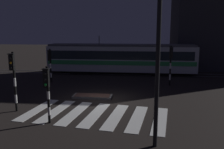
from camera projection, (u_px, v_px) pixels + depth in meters
The scene contains 11 objects.
ground_plane at pixel (103, 101), 16.73m from camera, with size 120.00×120.00×0.00m, color black.
rail_near at pixel (117, 75), 26.35m from camera, with size 80.00×0.12×0.03m, color #59595E.
rail_far at pixel (118, 72), 27.75m from camera, with size 80.00×0.12×0.03m, color #59595E.
crosswalk_zebra at pixel (95, 114), 14.00m from camera, with size 8.54×5.22×0.02m.
traffic_island at pixel (92, 96), 17.52m from camera, with size 2.80×1.08×0.18m.
traffic_light_corner_far_right at pixel (171, 60), 20.79m from camera, with size 0.36×0.42×3.48m.
traffic_light_corner_far_left at pixel (50, 61), 22.17m from camera, with size 0.36×0.42×3.09m.
traffic_light_corner_near_left at pixel (13, 73), 14.11m from camera, with size 0.36×0.42×3.56m.
traffic_light_kerb_mid_left at pixel (47, 87), 12.32m from camera, with size 0.36×0.42×3.00m.
street_lamp_near_kerb at pixel (159, 39), 9.15m from camera, with size 0.44×1.21×7.00m.
tram at pixel (121, 58), 26.69m from camera, with size 16.16×2.58×4.15m.
Camera 1 is at (2.53, -15.93, 4.82)m, focal length 39.06 mm.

